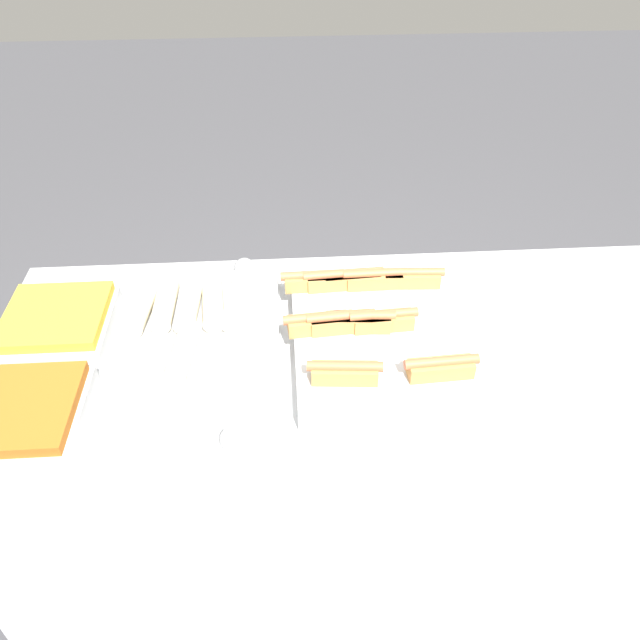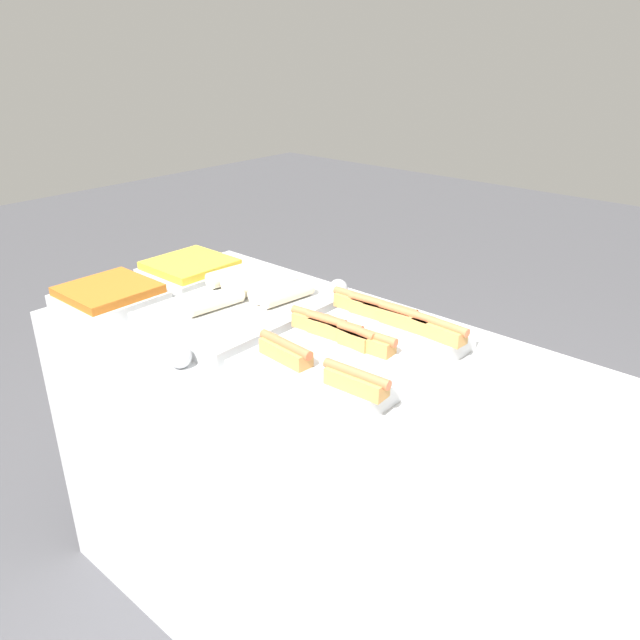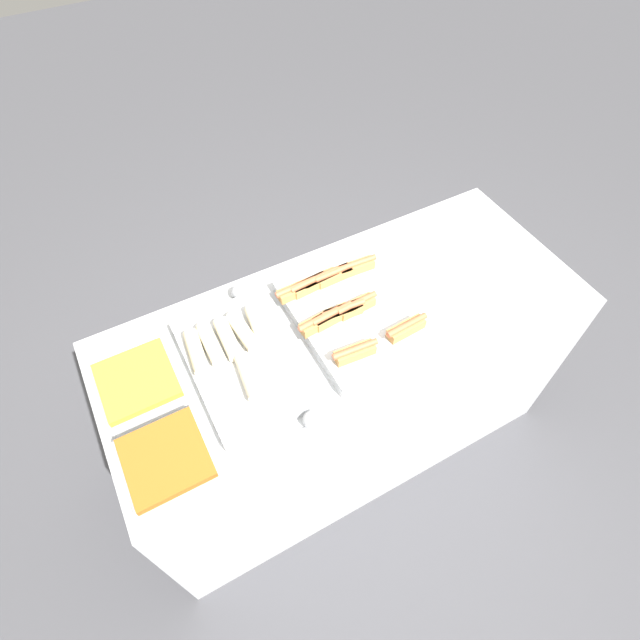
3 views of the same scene
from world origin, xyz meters
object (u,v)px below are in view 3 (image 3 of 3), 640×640
Objects in this scene: tray_side_front at (168,461)px; tray_side_back at (139,384)px; serving_spoon_near at (308,422)px; serving_spoon_far at (236,294)px; tray_wraps at (244,358)px; tray_hotdogs at (347,313)px.

tray_side_front and tray_side_back have the same top height.
tray_side_back is (0.00, 0.29, 0.00)m from tray_side_front.
serving_spoon_far is (0.00, 0.58, -0.00)m from serving_spoon_near.
serving_spoon_near is 0.58m from serving_spoon_far.
tray_wraps is at bearing -106.88° from serving_spoon_far.
serving_spoon_near is (-0.31, -0.30, -0.01)m from tray_hotdogs.
tray_hotdogs is at bearing -42.08° from serving_spoon_far.
serving_spoon_far is (0.08, 0.28, -0.01)m from tray_wraps.
serving_spoon_far is at bearing 137.92° from tray_hotdogs.
serving_spoon_far is at bearing 73.12° from tray_wraps.
serving_spoon_near is (0.42, -0.37, -0.01)m from tray_side_back.
serving_spoon_far is at bearing 26.97° from tray_side_back.
tray_side_back is 0.47m from serving_spoon_far.
tray_wraps is 0.34m from tray_side_back.
tray_side_back is (-0.33, 0.07, 0.00)m from tray_wraps.
tray_wraps is at bearing -11.22° from tray_side_back.
tray_wraps reaches higher than tray_side_front.
tray_hotdogs is at bearing 17.07° from tray_side_front.
tray_side_front is (-0.73, -0.22, -0.00)m from tray_hotdogs.
tray_hotdogs is 0.42m from serving_spoon_far.
serving_spoon_far is (-0.31, 0.28, -0.01)m from tray_hotdogs.
tray_side_back is (-0.73, 0.07, -0.00)m from tray_hotdogs.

